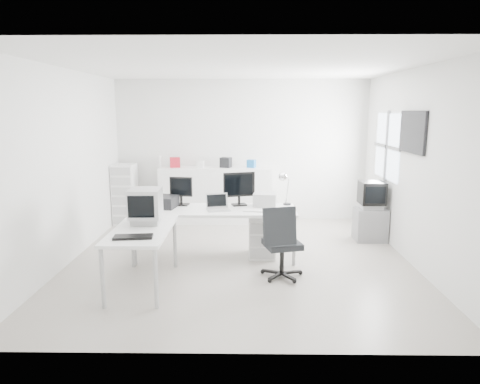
{
  "coord_description": "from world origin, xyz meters",
  "views": [
    {
      "loc": [
        0.09,
        -6.09,
        2.21
      ],
      "look_at": [
        0.0,
        0.2,
        1.0
      ],
      "focal_mm": 32.0,
      "sensor_mm": 36.0,
      "label": 1
    }
  ],
  "objects_px": {
    "lcd_monitor_large": "(239,189)",
    "laser_printer": "(265,199)",
    "tv_cabinet": "(370,224)",
    "lcd_monitor_small": "(181,191)",
    "drawer_pedestal": "(262,237)",
    "sideboard": "(216,195)",
    "filing_cabinet": "(125,194)",
    "office_chair": "(282,241)",
    "crt_monitor": "(145,206)",
    "side_desk": "(143,257)",
    "main_desk": "(216,233)",
    "laptop": "(218,203)",
    "crt_tv": "(372,195)",
    "inkjet_printer": "(160,202)"
  },
  "relations": [
    {
      "from": "lcd_monitor_large",
      "to": "crt_tv",
      "type": "relative_size",
      "value": 1.03
    },
    {
      "from": "main_desk",
      "to": "lcd_monitor_large",
      "type": "xyz_separation_m",
      "value": [
        0.35,
        0.25,
        0.63
      ]
    },
    {
      "from": "lcd_monitor_small",
      "to": "crt_monitor",
      "type": "distance_m",
      "value": 1.14
    },
    {
      "from": "crt_monitor",
      "to": "side_desk",
      "type": "bearing_deg",
      "value": -91.99
    },
    {
      "from": "drawer_pedestal",
      "to": "inkjet_printer",
      "type": "relative_size",
      "value": 1.23
    },
    {
      "from": "inkjet_printer",
      "to": "filing_cabinet",
      "type": "bearing_deg",
      "value": 130.16
    },
    {
      "from": "lcd_monitor_small",
      "to": "sideboard",
      "type": "xyz_separation_m",
      "value": [
        0.41,
        1.83,
        -0.42
      ]
    },
    {
      "from": "side_desk",
      "to": "sideboard",
      "type": "relative_size",
      "value": 0.64
    },
    {
      "from": "lcd_monitor_large",
      "to": "laser_printer",
      "type": "height_order",
      "value": "lcd_monitor_large"
    },
    {
      "from": "lcd_monitor_small",
      "to": "tv_cabinet",
      "type": "xyz_separation_m",
      "value": [
        3.14,
        0.62,
        -0.69
      ]
    },
    {
      "from": "drawer_pedestal",
      "to": "sideboard",
      "type": "height_order",
      "value": "sideboard"
    },
    {
      "from": "office_chair",
      "to": "crt_monitor",
      "type": "bearing_deg",
      "value": 167.09
    },
    {
      "from": "side_desk",
      "to": "sideboard",
      "type": "xyz_separation_m",
      "value": [
        0.71,
        3.18,
        0.17
      ]
    },
    {
      "from": "drawer_pedestal",
      "to": "filing_cabinet",
      "type": "relative_size",
      "value": 0.51
    },
    {
      "from": "lcd_monitor_small",
      "to": "laptop",
      "type": "xyz_separation_m",
      "value": [
        0.6,
        -0.35,
        -0.12
      ]
    },
    {
      "from": "drawer_pedestal",
      "to": "filing_cabinet",
      "type": "distance_m",
      "value": 3.24
    },
    {
      "from": "laser_printer",
      "to": "tv_cabinet",
      "type": "distance_m",
      "value": 2.03
    },
    {
      "from": "drawer_pedestal",
      "to": "crt_monitor",
      "type": "height_order",
      "value": "crt_monitor"
    },
    {
      "from": "lcd_monitor_small",
      "to": "side_desk",
      "type": "bearing_deg",
      "value": -94.54
    },
    {
      "from": "crt_monitor",
      "to": "tv_cabinet",
      "type": "bearing_deg",
      "value": 24.64
    },
    {
      "from": "inkjet_printer",
      "to": "lcd_monitor_small",
      "type": "relative_size",
      "value": 1.1
    },
    {
      "from": "sideboard",
      "to": "office_chair",
      "type": "bearing_deg",
      "value": -69.43
    },
    {
      "from": "side_desk",
      "to": "inkjet_printer",
      "type": "bearing_deg",
      "value": 90.0
    },
    {
      "from": "main_desk",
      "to": "inkjet_printer",
      "type": "xyz_separation_m",
      "value": [
        -0.85,
        0.1,
        0.46
      ]
    },
    {
      "from": "laser_printer",
      "to": "crt_tv",
      "type": "relative_size",
      "value": 0.7
    },
    {
      "from": "office_chair",
      "to": "tv_cabinet",
      "type": "bearing_deg",
      "value": 30.56
    },
    {
      "from": "laptop",
      "to": "sideboard",
      "type": "height_order",
      "value": "sideboard"
    },
    {
      "from": "laptop",
      "to": "crt_monitor",
      "type": "bearing_deg",
      "value": -155.59
    },
    {
      "from": "crt_tv",
      "to": "inkjet_printer",
      "type": "bearing_deg",
      "value": -167.32
    },
    {
      "from": "filing_cabinet",
      "to": "laser_printer",
      "type": "bearing_deg",
      "value": -32.87
    },
    {
      "from": "side_desk",
      "to": "crt_monitor",
      "type": "xyz_separation_m",
      "value": [
        0.0,
        0.25,
        0.6
      ]
    },
    {
      "from": "lcd_monitor_large",
      "to": "laser_printer",
      "type": "xyz_separation_m",
      "value": [
        0.4,
        -0.03,
        -0.16
      ]
    },
    {
      "from": "main_desk",
      "to": "sideboard",
      "type": "xyz_separation_m",
      "value": [
        -0.14,
        2.08,
        0.17
      ]
    },
    {
      "from": "side_desk",
      "to": "lcd_monitor_large",
      "type": "bearing_deg",
      "value": 48.37
    },
    {
      "from": "main_desk",
      "to": "sideboard",
      "type": "distance_m",
      "value": 2.1
    },
    {
      "from": "crt_tv",
      "to": "laptop",
      "type": "bearing_deg",
      "value": -159.01
    },
    {
      "from": "crt_tv",
      "to": "filing_cabinet",
      "type": "xyz_separation_m",
      "value": [
        -4.5,
        1.07,
        -0.2
      ]
    },
    {
      "from": "lcd_monitor_large",
      "to": "sideboard",
      "type": "distance_m",
      "value": 1.95
    },
    {
      "from": "crt_monitor",
      "to": "office_chair",
      "type": "distance_m",
      "value": 1.85
    },
    {
      "from": "lcd_monitor_small",
      "to": "laptop",
      "type": "relative_size",
      "value": 1.35
    },
    {
      "from": "drawer_pedestal",
      "to": "laser_printer",
      "type": "height_order",
      "value": "laser_printer"
    },
    {
      "from": "drawer_pedestal",
      "to": "crt_monitor",
      "type": "xyz_separation_m",
      "value": [
        -1.55,
        -0.9,
        0.68
      ]
    },
    {
      "from": "office_chair",
      "to": "crt_tv",
      "type": "xyz_separation_m",
      "value": [
        1.65,
        1.67,
        0.28
      ]
    },
    {
      "from": "side_desk",
      "to": "main_desk",
      "type": "bearing_deg",
      "value": 52.31
    },
    {
      "from": "drawer_pedestal",
      "to": "sideboard",
      "type": "xyz_separation_m",
      "value": [
        -0.84,
        2.03,
        0.25
      ]
    },
    {
      "from": "crt_tv",
      "to": "sideboard",
      "type": "height_order",
      "value": "sideboard"
    },
    {
      "from": "sideboard",
      "to": "crt_monitor",
      "type": "bearing_deg",
      "value": -103.61
    },
    {
      "from": "lcd_monitor_small",
      "to": "crt_monitor",
      "type": "bearing_deg",
      "value": -97.27
    },
    {
      "from": "laptop",
      "to": "filing_cabinet",
      "type": "xyz_separation_m",
      "value": [
        -1.96,
        2.04,
        -0.27
      ]
    },
    {
      "from": "crt_monitor",
      "to": "sideboard",
      "type": "xyz_separation_m",
      "value": [
        0.71,
        2.93,
        -0.43
      ]
    }
  ]
}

